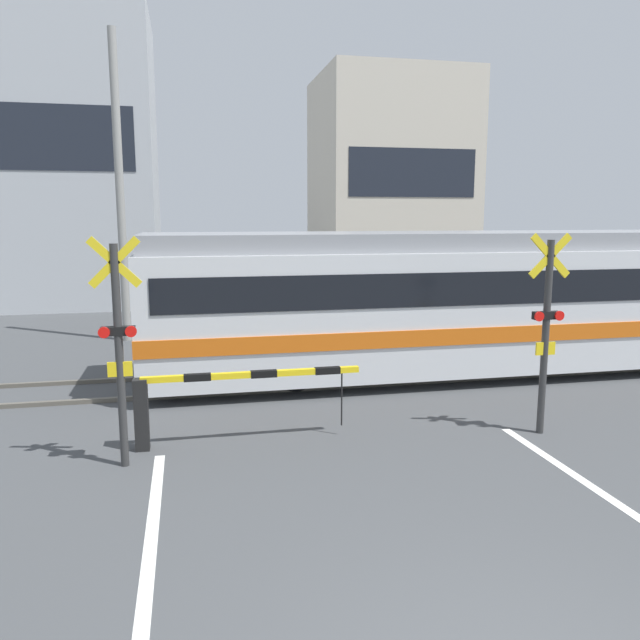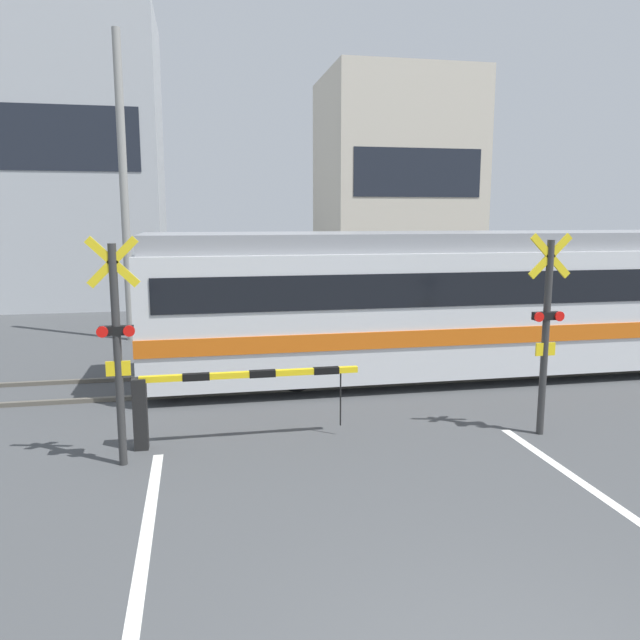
{
  "view_description": "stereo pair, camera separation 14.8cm",
  "coord_description": "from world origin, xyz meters",
  "px_view_note": "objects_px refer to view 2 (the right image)",
  "views": [
    {
      "loc": [
        -2.22,
        -3.33,
        3.38
      ],
      "look_at": [
        0.0,
        7.05,
        1.6
      ],
      "focal_mm": 35.0,
      "sensor_mm": 36.0,
      "label": 1
    },
    {
      "loc": [
        -2.07,
        -3.36,
        3.38
      ],
      "look_at": [
        0.0,
        7.05,
        1.6
      ],
      "focal_mm": 35.0,
      "sensor_mm": 36.0,
      "label": 2
    }
  ],
  "objects_px": {
    "pedestrian": "(300,300)",
    "crossing_signal_left": "(117,342)",
    "crossing_barrier_far": "(366,320)",
    "commuter_train": "(511,297)",
    "crossing_barrier_near": "(197,395)",
    "crossing_signal_right": "(546,326)"
  },
  "relations": [
    {
      "from": "crossing_signal_right",
      "to": "pedestrian",
      "type": "bearing_deg",
      "value": 105.18
    },
    {
      "from": "crossing_barrier_near",
      "to": "pedestrian",
      "type": "height_order",
      "value": "pedestrian"
    },
    {
      "from": "crossing_signal_left",
      "to": "crossing_signal_right",
      "type": "relative_size",
      "value": 1.0
    },
    {
      "from": "crossing_barrier_near",
      "to": "crossing_signal_right",
      "type": "bearing_deg",
      "value": -6.05
    },
    {
      "from": "commuter_train",
      "to": "pedestrian",
      "type": "relative_size",
      "value": 8.85
    },
    {
      "from": "crossing_barrier_near",
      "to": "crossing_signal_right",
      "type": "distance_m",
      "value": 5.38
    },
    {
      "from": "crossing_barrier_near",
      "to": "crossing_signal_right",
      "type": "xyz_separation_m",
      "value": [
        5.26,
        -0.56,
        0.95
      ]
    },
    {
      "from": "crossing_signal_left",
      "to": "crossing_barrier_far",
      "type": "bearing_deg",
      "value": 51.38
    },
    {
      "from": "crossing_barrier_far",
      "to": "pedestrian",
      "type": "bearing_deg",
      "value": 122.5
    },
    {
      "from": "crossing_signal_left",
      "to": "crossing_barrier_near",
      "type": "bearing_deg",
      "value": 28.82
    },
    {
      "from": "pedestrian",
      "to": "commuter_train",
      "type": "bearing_deg",
      "value": -51.61
    },
    {
      "from": "commuter_train",
      "to": "crossing_barrier_near",
      "type": "relative_size",
      "value": 4.66
    },
    {
      "from": "crossing_barrier_near",
      "to": "crossing_signal_left",
      "type": "height_order",
      "value": "crossing_signal_left"
    },
    {
      "from": "crossing_signal_right",
      "to": "crossing_signal_left",
      "type": "bearing_deg",
      "value": 180.0
    },
    {
      "from": "crossing_signal_right",
      "to": "crossing_barrier_near",
      "type": "bearing_deg",
      "value": 173.95
    },
    {
      "from": "crossing_barrier_near",
      "to": "crossing_barrier_far",
      "type": "distance_m",
      "value": 7.37
    },
    {
      "from": "commuter_train",
      "to": "crossing_barrier_far",
      "type": "bearing_deg",
      "value": 132.38
    },
    {
      "from": "pedestrian",
      "to": "crossing_signal_left",
      "type": "bearing_deg",
      "value": -114.23
    },
    {
      "from": "commuter_train",
      "to": "crossing_signal_left",
      "type": "distance_m",
      "value": 8.66
    },
    {
      "from": "crossing_barrier_far",
      "to": "crossing_signal_left",
      "type": "relative_size",
      "value": 1.07
    },
    {
      "from": "crossing_signal_right",
      "to": "crossing_barrier_far",
      "type": "bearing_deg",
      "value": 98.76
    },
    {
      "from": "commuter_train",
      "to": "pedestrian",
      "type": "distance_m",
      "value": 6.21
    }
  ]
}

